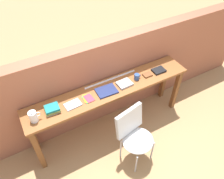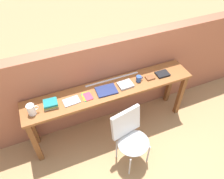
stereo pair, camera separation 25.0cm
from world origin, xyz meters
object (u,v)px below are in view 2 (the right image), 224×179
Objects in this scene: pitcher_white at (31,109)px; pamphlet_pile_colourful at (87,96)px; magazine_cycling at (71,101)px; book_repair_rightmost at (162,74)px; chair_white_moulded at (131,136)px; leather_journal_brown at (150,78)px; book_stack_leftmost at (51,104)px; book_open_centre at (106,90)px; mug at (139,79)px.

pamphlet_pile_colourful is (0.73, 0.02, -0.07)m from pitcher_white.
magazine_cycling is 1.42m from book_repair_rightmost.
book_repair_rightmost is at bearing 0.66° from pitcher_white.
leather_journal_brown reaches higher than chair_white_moulded.
pamphlet_pile_colourful is at bearing 1.42° from pitcher_white.
book_stack_leftmost is 0.77m from book_open_centre.
pitcher_white is at bearing 152.83° from chair_white_moulded.
chair_white_moulded is 0.83m from mug.
pamphlet_pile_colourful is 1.20m from book_repair_rightmost.
chair_white_moulded is 0.93m from magazine_cycling.
pamphlet_pile_colourful is at bearing -178.92° from mug.
leather_journal_brown is at bearing 2.78° from book_open_centre.
chair_white_moulded is at bearing -133.96° from leather_journal_brown.
book_open_centre is 1.46× the size of book_repair_rightmost.
book_stack_leftmost is at bearing 9.55° from pitcher_white.
magazine_cycling is 1.18× the size of pamphlet_pile_colourful.
book_repair_rightmost is at bearing -0.62° from book_stack_leftmost.
magazine_cycling is 1.66× the size of leather_journal_brown.
book_stack_leftmost is at bearing 169.51° from magazine_cycling.
book_stack_leftmost is 0.49m from pamphlet_pile_colourful.
chair_white_moulded is 1.07m from book_repair_rightmost.
leather_journal_brown is (1.71, 0.02, -0.07)m from pitcher_white.
pitcher_white is at bearing -170.45° from book_stack_leftmost.
magazine_cycling reaches higher than pamphlet_pile_colourful.
book_stack_leftmost reaches higher than chair_white_moulded.
book_open_centre is (-0.11, 0.60, 0.36)m from chair_white_moulded.
pitcher_white is at bearing 176.96° from magazine_cycling.
leather_journal_brown reaches higher than book_open_centre.
magazine_cycling is at bearing -178.39° from pamphlet_pile_colourful.
magazine_cycling is (0.27, -0.03, -0.03)m from book_stack_leftmost.
mug is 0.56× the size of book_repair_rightmost.
book_stack_leftmost reaches higher than magazine_cycling.
leather_journal_brown is (1.21, 0.01, 0.01)m from magazine_cycling.
book_repair_rightmost is at bearing 0.30° from leather_journal_brown.
leather_journal_brown is (0.98, 0.01, 0.01)m from pamphlet_pile_colourful.
book_repair_rightmost is (1.42, 0.01, 0.01)m from magazine_cycling.
chair_white_moulded is 4.54× the size of book_repair_rightmost.
book_open_centre is 2.20× the size of leather_journal_brown.
mug reaches higher than pamphlet_pile_colourful.
chair_white_moulded is 4.12× the size of magazine_cycling.
pitcher_white is at bearing -178.58° from pamphlet_pile_colourful.
magazine_cycling reaches higher than chair_white_moulded.
book_open_centre is (0.28, 0.00, 0.01)m from pamphlet_pile_colourful.
book_stack_leftmost is 1.29m from mug.
pitcher_white is 0.64× the size of book_open_centre.
book_open_centre is at bearing 100.51° from chair_white_moulded.
pitcher_white is 1.00× the size of pamphlet_pile_colourful.
pitcher_white is 1.67× the size of mug.
pitcher_white is 1.53m from mug.
book_open_centre reaches higher than magazine_cycling.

